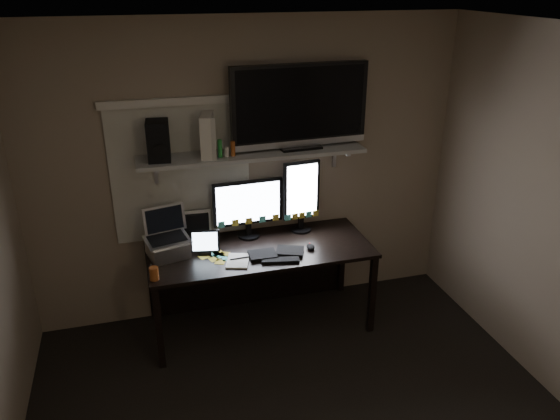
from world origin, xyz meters
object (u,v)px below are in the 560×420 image
object	(u,v)px
desk	(257,260)
monitor_portrait	(301,196)
tablet	(205,242)
mouse	(311,247)
cup	(154,274)
laptop	(167,235)
keyboard	(276,253)
tv	(300,107)
game_console	(207,135)
monitor_landscape	(248,208)
speaker	(158,141)

from	to	relation	value
desk	monitor_portrait	size ratio (longest dim) A/B	2.83
tablet	desk	bearing A→B (deg)	24.76
mouse	cup	size ratio (longest dim) A/B	1.01
laptop	cup	world-z (taller)	laptop
monitor_portrait	mouse	world-z (taller)	monitor_portrait
keyboard	tv	distance (m)	1.16
desk	tablet	xyz separation A→B (m)	(-0.44, -0.10, 0.28)
mouse	tablet	xyz separation A→B (m)	(-0.83, 0.15, 0.08)
tv	game_console	world-z (taller)	tv
tablet	cup	size ratio (longest dim) A/B	2.37
tablet	cup	world-z (taller)	tablet
monitor_landscape	tv	size ratio (longest dim) A/B	0.53
desk	monitor_landscape	bearing A→B (deg)	109.16
tv	monitor_portrait	bearing A→B (deg)	29.66
desk	tv	xyz separation A→B (m)	(0.39, 0.09, 1.26)
tablet	game_console	size ratio (longest dim) A/B	0.72
laptop	tv	xyz separation A→B (m)	(1.11, 0.16, 0.90)
keyboard	speaker	bearing A→B (deg)	169.01
mouse	game_console	world-z (taller)	game_console
tablet	speaker	size ratio (longest dim) A/B	0.77
keyboard	cup	world-z (taller)	cup
tablet	laptop	xyz separation A→B (m)	(-0.28, 0.03, 0.09)
keyboard	game_console	xyz separation A→B (m)	(-0.45, 0.35, 0.90)
keyboard	mouse	distance (m)	0.29
tv	monitor_landscape	bearing A→B (deg)	174.45
speaker	monitor_landscape	bearing A→B (deg)	8.85
mouse	monitor_landscape	bearing A→B (deg)	145.90
monitor_portrait	tablet	distance (m)	0.91
mouse	tablet	world-z (taller)	tablet
desk	tablet	size ratio (longest dim) A/B	7.73
laptop	speaker	size ratio (longest dim) A/B	1.25
desk	speaker	bearing A→B (deg)	174.44
laptop	tv	distance (m)	1.44
desk	monitor_landscape	world-z (taller)	monitor_landscape
laptop	tv	size ratio (longest dim) A/B	0.34
mouse	cup	bearing A→B (deg)	-167.38
monitor_landscape	tablet	distance (m)	0.48
monitor_landscape	tv	bearing A→B (deg)	-5.21
tablet	tv	bearing A→B (deg)	24.89
laptop	cup	xyz separation A→B (m)	(-0.13, -0.33, -0.14)
monitor_landscape	speaker	distance (m)	0.93
monitor_landscape	monitor_portrait	size ratio (longest dim) A/B	0.92
speaker	tablet	bearing A→B (deg)	-26.38
game_console	laptop	bearing A→B (deg)	-144.37
mouse	laptop	bearing A→B (deg)	176.70
desk	keyboard	distance (m)	0.34
monitor_landscape	laptop	distance (m)	0.71
keyboard	tv	world-z (taller)	tv
monitor_landscape	game_console	xyz separation A→B (m)	(-0.31, -0.03, 0.66)
keyboard	laptop	world-z (taller)	laptop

